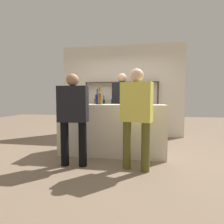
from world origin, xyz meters
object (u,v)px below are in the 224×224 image
at_px(counter_bottle_4, 143,97).
at_px(ice_bucket, 78,99).
at_px(wine_glass, 128,99).
at_px(customer_left, 73,113).
at_px(counter_bottle_0, 146,99).
at_px(server_behind_counter, 122,102).
at_px(counter_bottle_2, 97,98).
at_px(counter_bottle_3, 134,98).
at_px(customer_right, 136,112).
at_px(counter_bottle_1, 125,98).
at_px(counter_bottle_5, 100,97).

bearing_deg(counter_bottle_4, ice_bucket, -173.77).
height_order(wine_glass, customer_left, customer_left).
distance_m(counter_bottle_0, server_behind_counter, 1.19).
relative_size(counter_bottle_2, counter_bottle_3, 0.99).
bearing_deg(server_behind_counter, customer_right, 32.63).
distance_m(counter_bottle_1, customer_left, 1.07).
relative_size(ice_bucket, customer_left, 0.15).
distance_m(counter_bottle_1, customer_right, 0.70).
xyz_separation_m(counter_bottle_0, counter_bottle_1, (-0.40, -0.03, 0.01)).
distance_m(counter_bottle_1, counter_bottle_3, 0.18).
bearing_deg(counter_bottle_1, counter_bottle_0, 4.52).
height_order(counter_bottle_5, ice_bucket, counter_bottle_5).
bearing_deg(customer_right, ice_bucket, 77.67).
height_order(counter_bottle_1, wine_glass, counter_bottle_1).
xyz_separation_m(counter_bottle_1, counter_bottle_4, (0.36, 0.16, 0.01)).
bearing_deg(counter_bottle_2, counter_bottle_4, -2.41).
relative_size(wine_glass, customer_right, 0.10).
bearing_deg(ice_bucket, counter_bottle_2, 27.59).
distance_m(ice_bucket, server_behind_counter, 1.32).
distance_m(counter_bottle_2, counter_bottle_3, 0.79).
bearing_deg(counter_bottle_5, server_behind_counter, 69.63).
bearing_deg(customer_left, counter_bottle_1, -56.66).
relative_size(counter_bottle_1, wine_glass, 2.12).
xyz_separation_m(customer_right, customer_left, (-1.07, 0.00, -0.04)).
bearing_deg(counter_bottle_5, counter_bottle_3, -2.11).
xyz_separation_m(counter_bottle_4, customer_left, (-1.20, -0.78, -0.28)).
bearing_deg(wine_glass, counter_bottle_0, -13.61).
bearing_deg(ice_bucket, customer_left, -77.96).
relative_size(counter_bottle_1, ice_bucket, 1.45).
relative_size(counter_bottle_1, counter_bottle_5, 0.92).
height_order(ice_bucket, customer_right, customer_right).
bearing_deg(customer_left, counter_bottle_5, -25.97).
bearing_deg(counter_bottle_2, counter_bottle_5, -52.66).
xyz_separation_m(counter_bottle_1, ice_bucket, (-0.97, 0.01, -0.01)).
relative_size(counter_bottle_4, customer_left, 0.23).
relative_size(counter_bottle_5, customer_left, 0.24).
bearing_deg(counter_bottle_5, customer_right, -42.86).
xyz_separation_m(counter_bottle_5, customer_left, (-0.30, -0.72, -0.28)).
height_order(counter_bottle_0, customer_right, customer_right).
relative_size(counter_bottle_0, customer_left, 0.21).
xyz_separation_m(counter_bottle_3, server_behind_counter, (-0.34, 1.00, -0.11)).
relative_size(wine_glass, customer_left, 0.10).
height_order(counter_bottle_5, customer_right, customer_right).
xyz_separation_m(counter_bottle_4, ice_bucket, (-1.33, -0.15, -0.02)).
bearing_deg(customer_right, counter_bottle_4, 6.52).
height_order(counter_bottle_0, counter_bottle_3, counter_bottle_3).
height_order(counter_bottle_5, customer_left, customer_left).
distance_m(counter_bottle_0, wine_glass, 0.36).
height_order(counter_bottle_4, ice_bucket, counter_bottle_4).
relative_size(wine_glass, ice_bucket, 0.68).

